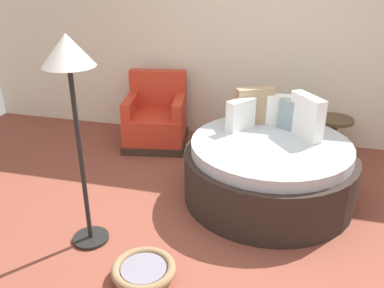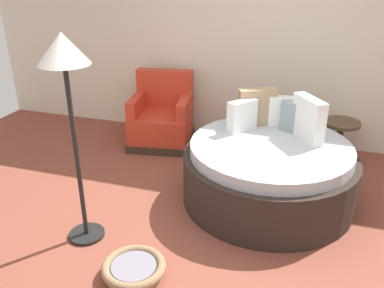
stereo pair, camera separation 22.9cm
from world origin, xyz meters
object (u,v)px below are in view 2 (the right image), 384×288
at_px(red_armchair, 162,119).
at_px(pet_basket, 134,269).
at_px(round_daybed, 269,170).
at_px(floor_lamp, 65,71).
at_px(side_table, 341,129).

bearing_deg(red_armchair, pet_basket, -73.65).
height_order(red_armchair, pet_basket, red_armchair).
bearing_deg(round_daybed, floor_lamp, -142.48).
distance_m(round_daybed, red_armchair, 1.88).
xyz_separation_m(pet_basket, side_table, (1.54, 2.63, 0.35)).
height_order(round_daybed, floor_lamp, floor_lamp).
distance_m(side_table, floor_lamp, 3.34).
distance_m(round_daybed, floor_lamp, 2.21).
height_order(pet_basket, floor_lamp, floor_lamp).
height_order(round_daybed, red_armchair, round_daybed).
bearing_deg(side_table, floor_lamp, -133.64).
bearing_deg(round_daybed, pet_basket, -119.43).
xyz_separation_m(red_armchair, floor_lamp, (0.10, -2.17, 1.20)).
bearing_deg(floor_lamp, pet_basket, -28.87).
bearing_deg(pet_basket, red_armchair, 106.35).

